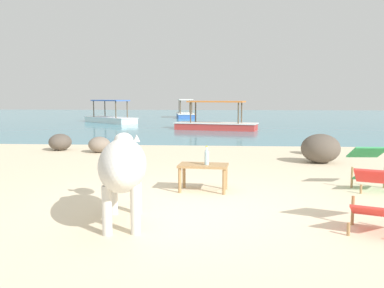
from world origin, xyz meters
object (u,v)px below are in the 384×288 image
Objects in this scene: boat_red at (216,124)px; cow at (123,164)px; boat_blue at (185,114)px; boat_white at (110,118)px; low_bench_table at (203,169)px; deck_chair_far at (378,196)px; deck_chair_near at (370,165)px; bottle at (207,157)px.

cow is at bearing 99.47° from boat_red.
boat_blue is at bearing -64.33° from boat_red.
boat_red is at bearing -13.71° from cow.
cow is at bearing -5.00° from boat_blue.
boat_red and boat_white have the same top height.
boat_blue is (-2.29, 22.63, -0.10)m from low_bench_table.
low_bench_table is (0.86, 1.68, -0.33)m from cow.
boat_blue is at bearing -147.84° from deck_chair_far.
boat_white is (-8.73, 16.50, -0.13)m from deck_chair_near.
boat_white reaches higher than deck_chair_far.
low_bench_table is 0.21× the size of boat_blue.
boat_blue and boat_white have the same top height.
cow reaches higher than deck_chair_near.
deck_chair_near is (2.66, 0.37, 0.03)m from low_bench_table.
cow reaches higher than low_bench_table.
boat_blue is at bearing -6.75° from cow.
low_bench_table is 2.67m from deck_chair_far.
boat_white reaches higher than bottle.
boat_red reaches higher than deck_chair_near.
cow is at bearing 145.57° from boat_white.
deck_chair_near is at bearing 4.17° from boat_blue.
boat_white is at bearing -23.82° from boat_red.
bottle is 2.64m from deck_chair_near.
deck_chair_far is at bearing 111.16° from boat_red.
boat_blue is (-2.35, 22.67, -0.29)m from bottle.
deck_chair_near is at bearing 13.20° from low_bench_table.
deck_chair_far is 0.24× the size of boat_red.
low_bench_table is 0.20m from bottle.
deck_chair_near is 0.21× the size of boat_blue.
boat_white is at bearing -154.10° from deck_chair_near.
bottle reaches higher than deck_chair_far.
boat_white is (-6.08, 4.57, 0.00)m from boat_red.
boat_red is at bearing 90.17° from bottle.
bottle is at bearing -34.06° from low_bench_table.
boat_white is at bearing 5.56° from cow.
low_bench_table is at bearing -108.80° from deck_chair_far.
deck_chair_near is at bearing 9.03° from bottle.
bottle is 17.99m from boat_white.
deck_chair_far is (1.96, -1.71, -0.16)m from bottle.
bottle is 0.38× the size of deck_chair_near.
cow is 14.02m from boat_red.
deck_chair_near is at bearing -69.88° from cow.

